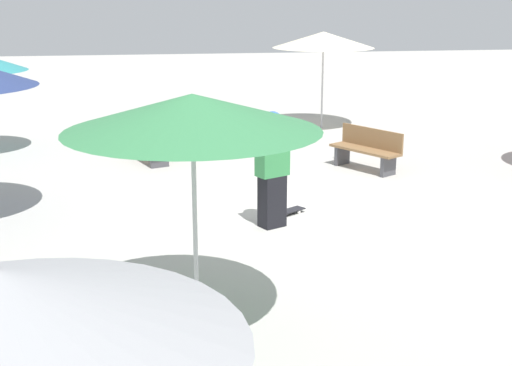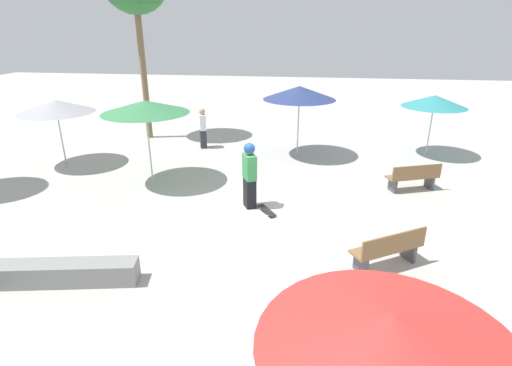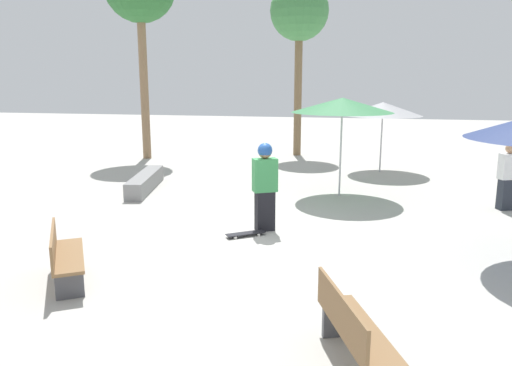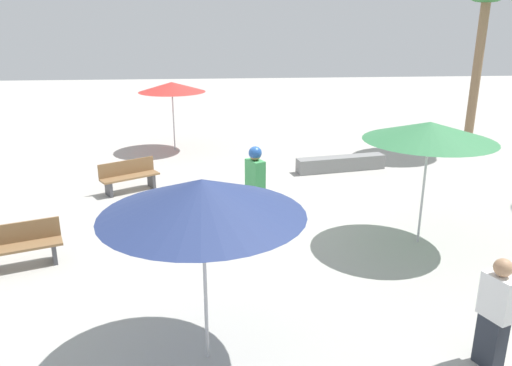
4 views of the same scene
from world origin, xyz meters
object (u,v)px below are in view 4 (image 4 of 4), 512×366
(concrete_ledge, at_px, (341,164))
(bench_far, at_px, (17,246))
(shade_umbrella_navy, at_px, (202,197))
(skater_main, at_px, (255,182))
(bystander_watching, at_px, (495,314))
(bench_near, at_px, (129,176))
(shade_umbrella_red, at_px, (172,87))
(shade_umbrella_green, at_px, (430,131))
(skateboard, at_px, (234,215))

(concrete_ledge, distance_m, bench_far, 9.71)
(concrete_ledge, relative_size, shade_umbrella_navy, 1.08)
(skater_main, bearing_deg, bystander_watching, -179.50)
(shade_umbrella_navy, height_order, bystander_watching, shade_umbrella_navy)
(bystander_watching, bearing_deg, bench_near, -163.68)
(shade_umbrella_navy, bearing_deg, bench_near, 106.43)
(bench_near, distance_m, shade_umbrella_red, 5.03)
(concrete_ledge, relative_size, bystander_watching, 1.80)
(skater_main, distance_m, shade_umbrella_red, 7.61)
(bench_near, relative_size, bench_far, 0.96)
(shade_umbrella_green, distance_m, shade_umbrella_red, 10.28)
(skateboard, bearing_deg, bystander_watching, 175.62)
(skateboard, xyz_separation_m, bench_far, (-4.21, -2.13, 0.37))
(skater_main, bearing_deg, shade_umbrella_navy, 140.76)
(skateboard, relative_size, shade_umbrella_green, 0.29)
(skateboard, height_order, bench_near, bench_near)
(bench_near, height_order, bystander_watching, bystander_watching)
(concrete_ledge, xyz_separation_m, bench_far, (-7.76, -5.82, 0.20))
(skateboard, bearing_deg, shade_umbrella_red, -19.03)
(shade_umbrella_red, xyz_separation_m, bystander_watching, (5.10, -12.50, -1.48))
(skateboard, bearing_deg, skater_main, -155.18)
(bench_far, bearing_deg, concrete_ledge, -163.56)
(shade_umbrella_red, bearing_deg, skateboard, -74.84)
(bystander_watching, bearing_deg, skater_main, -173.86)
(shade_umbrella_navy, relative_size, shade_umbrella_green, 1.01)
(skateboard, height_order, bench_far, bench_far)
(shade_umbrella_green, xyz_separation_m, bystander_watching, (-0.63, -3.96, -1.61))
(bench_near, bearing_deg, shade_umbrella_red, -133.07)
(bench_near, relative_size, shade_umbrella_green, 0.60)
(shade_umbrella_red, bearing_deg, shade_umbrella_green, -56.15)
(concrete_ledge, distance_m, shade_umbrella_navy, 10.02)
(skateboard, distance_m, shade_umbrella_red, 7.41)
(skater_main, height_order, concrete_ledge, skater_main)
(shade_umbrella_red, relative_size, bystander_watching, 1.53)
(skater_main, xyz_separation_m, skateboard, (-0.50, 0.30, -0.93))
(bench_near, relative_size, shade_umbrella_red, 0.65)
(skater_main, bearing_deg, bench_near, 25.60)
(bench_far, xyz_separation_m, shade_umbrella_red, (2.36, 8.96, 1.86))
(skater_main, relative_size, concrete_ledge, 0.63)
(bench_far, height_order, shade_umbrella_navy, shade_umbrella_navy)
(skater_main, distance_m, shade_umbrella_green, 3.93)
(bench_near, bearing_deg, bystander_watching, 95.71)
(skater_main, xyz_separation_m, shade_umbrella_green, (3.38, -1.41, 1.43))
(shade_umbrella_green, bearing_deg, bystander_watching, -98.96)
(bench_near, distance_m, bench_far, 4.60)
(bystander_watching, bearing_deg, shade_umbrella_green, 150.07)
(shade_umbrella_green, bearing_deg, bench_far, -177.02)
(shade_umbrella_green, relative_size, shade_umbrella_red, 1.07)
(shade_umbrella_red, bearing_deg, skater_main, -71.76)
(shade_umbrella_navy, bearing_deg, concrete_ledge, 64.94)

